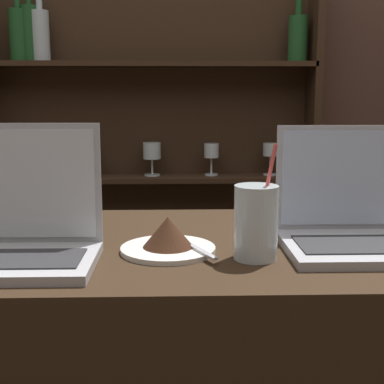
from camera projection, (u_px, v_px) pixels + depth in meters
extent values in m
cube|color=#4C3328|center=(180.00, 90.00, 2.24)|extent=(7.00, 0.06, 2.70)
cube|color=#332114|center=(309.00, 199.00, 2.21)|extent=(0.03, 0.18, 1.81)
cube|color=#332114|center=(153.00, 196.00, 2.28)|extent=(1.33, 0.02, 1.81)
cube|color=#332114|center=(154.00, 283.00, 2.26)|extent=(1.29, 0.18, 0.02)
cube|color=#332114|center=(152.00, 178.00, 2.18)|extent=(1.29, 0.18, 0.02)
cube|color=#332114|center=(151.00, 65.00, 2.10)|extent=(1.29, 0.18, 0.02)
cylinder|color=silver|center=(33.00, 175.00, 2.16)|extent=(0.06, 0.06, 0.01)
cylinder|color=silver|center=(33.00, 166.00, 2.16)|extent=(0.01, 0.01, 0.07)
cylinder|color=silver|center=(32.00, 149.00, 2.14)|extent=(0.07, 0.07, 0.07)
cylinder|color=silver|center=(93.00, 175.00, 2.17)|extent=(0.06, 0.06, 0.01)
cylinder|color=silver|center=(93.00, 167.00, 2.16)|extent=(0.01, 0.01, 0.06)
cylinder|color=silver|center=(92.00, 153.00, 2.15)|extent=(0.07, 0.07, 0.05)
cylinder|color=silver|center=(152.00, 175.00, 2.18)|extent=(0.06, 0.06, 0.01)
cylinder|color=silver|center=(152.00, 166.00, 2.17)|extent=(0.01, 0.01, 0.06)
cylinder|color=silver|center=(152.00, 151.00, 2.16)|extent=(0.07, 0.07, 0.07)
cylinder|color=silver|center=(211.00, 175.00, 2.18)|extent=(0.05, 0.05, 0.01)
cylinder|color=silver|center=(211.00, 166.00, 2.18)|extent=(0.01, 0.01, 0.07)
cylinder|color=silver|center=(211.00, 150.00, 2.17)|extent=(0.06, 0.06, 0.06)
cylinder|color=silver|center=(270.00, 174.00, 2.19)|extent=(0.06, 0.06, 0.01)
cylinder|color=silver|center=(270.00, 165.00, 2.18)|extent=(0.01, 0.01, 0.07)
cylinder|color=silver|center=(271.00, 149.00, 2.17)|extent=(0.06, 0.06, 0.05)
cylinder|color=#B2C1C6|center=(41.00, 36.00, 2.07)|extent=(0.07, 0.07, 0.19)
cylinder|color=#B2C1C6|center=(39.00, 2.00, 2.05)|extent=(0.02, 0.02, 0.06)
cylinder|color=#1E4C23|center=(30.00, 34.00, 2.07)|extent=(0.06, 0.06, 0.21)
cylinder|color=#1E4C23|center=(298.00, 39.00, 2.10)|extent=(0.08, 0.08, 0.18)
cylinder|color=#1E4C23|center=(299.00, 8.00, 2.08)|extent=(0.03, 0.03, 0.06)
cylinder|color=#1E4C23|center=(19.00, 36.00, 2.07)|extent=(0.07, 0.07, 0.20)
cylinder|color=#1E4C23|center=(17.00, 0.00, 2.04)|extent=(0.03, 0.03, 0.07)
cube|color=#ADADB2|center=(14.00, 263.00, 0.96)|extent=(0.29, 0.21, 0.02)
cube|color=#28282B|center=(12.00, 259.00, 0.95)|extent=(0.25, 0.12, 0.00)
cube|color=#ADADB2|center=(26.00, 184.00, 1.04)|extent=(0.29, 0.00, 0.23)
cube|color=silver|center=(26.00, 184.00, 1.04)|extent=(0.27, 0.01, 0.21)
cube|color=#ADADB2|center=(359.00, 248.00, 1.05)|extent=(0.29, 0.24, 0.02)
cube|color=#28282B|center=(361.00, 244.00, 1.04)|extent=(0.25, 0.13, 0.00)
cube|color=#ADADB2|center=(343.00, 178.00, 1.15)|extent=(0.29, 0.00, 0.22)
cube|color=silver|center=(344.00, 178.00, 1.14)|extent=(0.27, 0.01, 0.20)
cylinder|color=silver|center=(168.00, 249.00, 1.05)|extent=(0.19, 0.19, 0.01)
cone|color=#381E11|center=(168.00, 232.00, 1.05)|extent=(0.10, 0.10, 0.06)
cube|color=#B7B7BC|center=(194.00, 247.00, 1.04)|extent=(0.08, 0.16, 0.00)
cylinder|color=silver|center=(256.00, 222.00, 1.00)|extent=(0.08, 0.08, 0.14)
cylinder|color=#E04C47|center=(264.00, 202.00, 0.99)|extent=(0.04, 0.01, 0.22)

